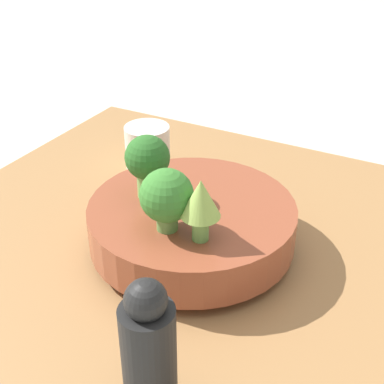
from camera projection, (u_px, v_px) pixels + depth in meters
ground_plane at (221, 263)px, 0.75m from camera, size 6.00×6.00×0.00m
table at (221, 252)px, 0.74m from camera, size 0.84×0.66×0.04m
bowl at (192, 224)px, 0.70m from camera, size 0.27×0.27×0.07m
broccoli_floret_back at (167, 197)px, 0.61m from camera, size 0.06×0.06×0.08m
romanesco_piece_far at (201, 202)px, 0.59m from camera, size 0.05×0.05×0.08m
broccoli_floret_right at (147, 161)px, 0.68m from camera, size 0.06×0.06×0.09m
cup at (148, 148)px, 0.89m from camera, size 0.07×0.07×0.08m
pepper_mill at (149, 355)px, 0.46m from camera, size 0.05×0.05×0.15m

